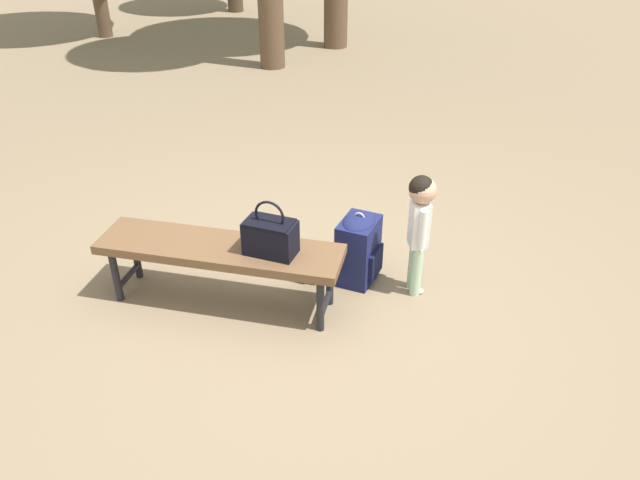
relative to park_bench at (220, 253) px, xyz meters
The scene contains 6 objects.
ground_plane 0.70m from the park_bench, ahead, with size 40.00×40.00×0.00m, color #7F6B51.
park_bench is the anchor object (origin of this frame).
handbag 0.40m from the park_bench, 17.69° to the right, with size 0.37×0.29×0.37m.
child_standing 1.32m from the park_bench, ahead, with size 0.18×0.24×0.88m.
backpack_large 0.96m from the park_bench, 13.52° to the left, with size 0.36×0.39×0.54m.
backpack_small 0.69m from the park_bench, 20.85° to the left, with size 0.19×0.17×0.28m.
Camera 1 is at (-0.11, -3.34, 2.54)m, focal length 34.36 mm.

